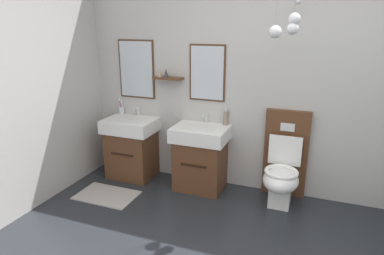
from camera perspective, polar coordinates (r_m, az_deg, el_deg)
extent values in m
cube|color=#B7B5B2|center=(3.87, 13.87, 7.48)|extent=(4.78, 0.12, 2.57)
cube|color=#4C301E|center=(4.35, -9.29, 9.64)|extent=(0.49, 0.02, 0.72)
cube|color=silver|center=(4.34, -9.36, 9.62)|extent=(0.45, 0.01, 0.68)
cube|color=#4C301E|center=(3.96, 2.58, 9.14)|extent=(0.43, 0.02, 0.65)
cube|color=silver|center=(3.96, 2.54, 9.12)|extent=(0.39, 0.01, 0.61)
cube|color=#56331E|center=(4.08, -4.04, 8.26)|extent=(0.36, 0.14, 0.02)
cone|color=gray|center=(4.11, -5.54, 9.23)|extent=(0.06, 0.06, 0.11)
cone|color=#333338|center=(4.08, -4.39, 9.17)|extent=(0.06, 0.06, 0.10)
sphere|color=silver|center=(3.28, 13.81, 15.33)|extent=(0.12, 0.12, 0.12)
sphere|color=silver|center=(3.28, 16.84, 17.10)|extent=(0.11, 0.11, 0.11)
sphere|color=silver|center=(3.54, 17.42, 19.75)|extent=(0.08, 0.08, 0.08)
sphere|color=silver|center=(3.28, 16.57, 15.63)|extent=(0.11, 0.11, 0.11)
cube|color=#9E9993|center=(4.10, -14.11, -10.98)|extent=(0.68, 0.44, 0.01)
cube|color=#56331E|center=(4.43, -9.97, -4.32)|extent=(0.55, 0.47, 0.60)
cube|color=black|center=(4.22, -11.68, -4.49)|extent=(0.30, 0.01, 0.02)
cube|color=white|center=(4.31, -10.23, 0.40)|extent=(0.63, 0.50, 0.16)
cube|color=silver|center=(4.27, -10.48, 1.13)|extent=(0.39, 0.28, 0.03)
cylinder|color=silver|center=(4.44, -8.99, 2.77)|extent=(0.03, 0.03, 0.11)
cylinder|color=silver|center=(4.39, -9.37, 3.21)|extent=(0.02, 0.11, 0.02)
cube|color=#56331E|center=(4.06, 1.45, -6.11)|extent=(0.55, 0.47, 0.60)
cube|color=black|center=(3.83, 0.25, -6.44)|extent=(0.30, 0.01, 0.02)
cube|color=white|center=(3.93, 1.49, -0.99)|extent=(0.63, 0.50, 0.16)
cube|color=silver|center=(3.88, 1.35, -0.21)|extent=(0.39, 0.28, 0.03)
cylinder|color=silver|center=(4.07, 2.46, 1.64)|extent=(0.03, 0.03, 0.11)
cylinder|color=silver|center=(4.01, 2.22, 2.10)|extent=(0.02, 0.11, 0.02)
cube|color=#56331E|center=(3.98, 15.47, -4.15)|extent=(0.48, 0.10, 1.00)
cube|color=silver|center=(3.83, 15.76, 0.04)|extent=(0.15, 0.01, 0.09)
cube|color=white|center=(3.87, 14.65, -10.06)|extent=(0.22, 0.30, 0.34)
ellipsoid|color=white|center=(3.73, 14.68, -8.55)|extent=(0.37, 0.46, 0.24)
torus|color=white|center=(3.70, 14.79, -7.22)|extent=(0.35, 0.35, 0.04)
cube|color=white|center=(3.84, 15.36, -3.75)|extent=(0.35, 0.03, 0.33)
cylinder|color=silver|center=(4.54, -11.74, 2.83)|extent=(0.07, 0.07, 0.09)
cylinder|color=white|center=(4.52, -11.61, 3.39)|extent=(0.02, 0.03, 0.15)
cube|color=white|center=(4.49, -11.79, 4.30)|extent=(0.01, 0.02, 0.03)
cylinder|color=purple|center=(4.54, -11.92, 3.57)|extent=(0.02, 0.02, 0.17)
cube|color=white|center=(4.51, -12.10, 4.62)|extent=(0.01, 0.02, 0.03)
cylinder|color=gray|center=(3.98, 5.71, 1.60)|extent=(0.06, 0.06, 0.16)
cylinder|color=silver|center=(3.95, 5.75, 3.00)|extent=(0.02, 0.02, 0.04)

